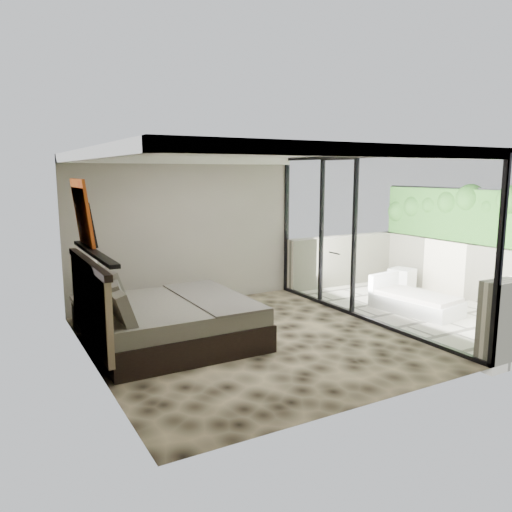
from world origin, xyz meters
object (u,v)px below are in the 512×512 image
nightstand (88,314)px  ottoman (402,279)px  lounger (413,301)px  table_lamp (87,273)px  bed (165,320)px

nightstand → ottoman: (6.45, -0.54, -0.00)m
lounger → nightstand: bearing=151.9°
table_lamp → ottoman: (6.41, -0.58, -0.67)m
bed → lounger: bed is taller
nightstand → lounger: bearing=-14.9°
ottoman → lounger: (-1.08, -1.36, -0.04)m
bed → nightstand: bearing=121.4°
nightstand → ottoman: bearing=-0.3°
bed → table_lamp: (-0.81, 1.41, 0.52)m
bed → ottoman: bearing=8.5°
lounger → table_lamp: bearing=151.4°
nightstand → table_lamp: bearing=46.5°
bed → table_lamp: bed is taller
nightstand → lounger: size_ratio=0.28×
nightstand → lounger: (5.36, -1.90, -0.04)m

